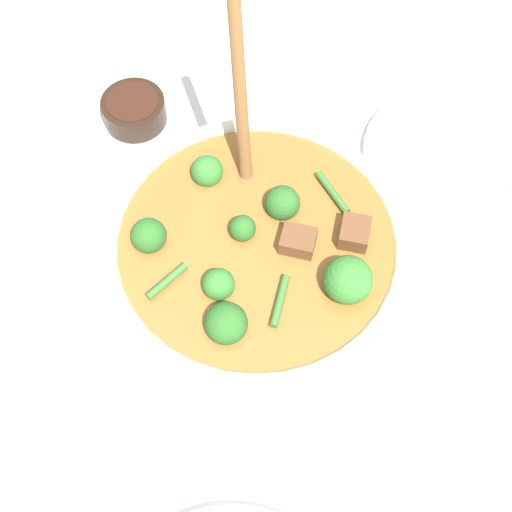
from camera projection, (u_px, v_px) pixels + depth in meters
ground_plane at (256, 286)px, 0.72m from camera, size 4.00×4.00×0.00m
stew_bowl at (256, 259)px, 0.67m from camera, size 0.28×0.28×0.26m
condiment_bowl at (134, 109)px, 0.81m from camera, size 0.07×0.07×0.03m
empty_plate at (446, 154)px, 0.79m from camera, size 0.18×0.18×0.02m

